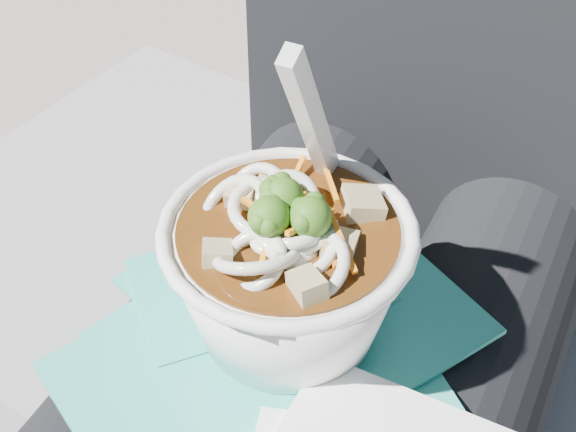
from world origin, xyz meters
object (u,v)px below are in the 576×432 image
at_px(lap, 307,402).
at_px(person_body, 358,296).
at_px(udon_bowl, 287,265).
at_px(plastic_bag, 278,351).

relative_size(lap, person_body, 0.48).
bearing_deg(lap, udon_bowl, -166.97).
relative_size(person_body, udon_bowl, 4.98).
height_order(lap, plastic_bag, plastic_bag).
bearing_deg(plastic_bag, udon_bowl, 96.91).
bearing_deg(udon_bowl, plastic_bag, -83.09).
distance_m(person_body, udon_bowl, 0.15).
bearing_deg(person_body, plastic_bag, -96.16).
distance_m(lap, plastic_bag, 0.08).
relative_size(lap, plastic_bag, 1.44).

